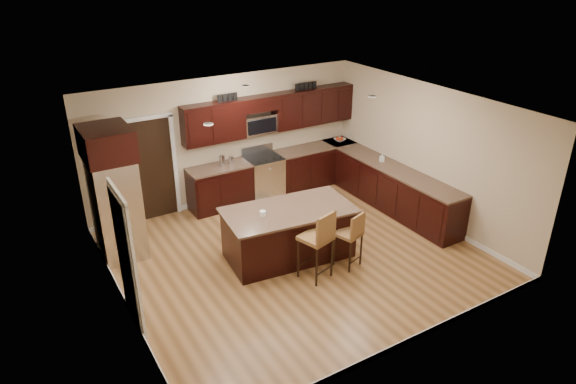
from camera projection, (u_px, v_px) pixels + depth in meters
floor at (296, 255)px, 9.16m from camera, size 6.00×6.00×0.00m
ceiling at (297, 108)px, 8.01m from camera, size 6.00×6.00×0.00m
wall_back at (227, 140)px, 10.72m from camera, size 6.00×0.00×6.00m
wall_left at (115, 232)px, 7.18m from camera, size 0.00×5.50×5.50m
wall_right at (427, 154)px, 9.99m from camera, size 0.00×5.50×5.50m
base_cabinets at (336, 181)px, 10.97m from camera, size 4.02×3.96×0.92m
upper_cabinets at (274, 112)px, 10.87m from camera, size 4.00×0.33×0.80m
range at (263, 177)px, 11.18m from camera, size 0.76×0.64×1.11m
microwave at (259, 124)px, 10.81m from camera, size 0.76×0.31×0.40m
doorway at (152, 170)px, 10.07m from camera, size 0.85×0.03×2.06m
pantry_door at (125, 262)px, 7.10m from camera, size 0.03×0.80×2.04m
letter_decor at (268, 91)px, 10.61m from camera, size 2.20×0.03×0.15m
island at (289, 234)px, 8.97m from camera, size 2.34×1.40×0.92m
stool_mid at (319, 238)px, 8.20m from camera, size 0.57×0.57×1.22m
stool_right at (352, 234)px, 8.57m from camera, size 0.48×0.48×1.02m
refrigerator at (114, 192)px, 8.72m from camera, size 0.79×0.97×2.35m
floor_mat at (263, 209)px, 10.80m from camera, size 0.87×0.60×0.01m
fruit_bowl at (340, 140)px, 11.92m from camera, size 0.28×0.28×0.06m
soap_bottle at (382, 158)px, 10.72m from camera, size 0.10×0.10×0.18m
canister_tall at (222, 161)px, 10.49m from camera, size 0.12×0.12×0.23m
canister_short at (231, 160)px, 10.60m from camera, size 0.11×0.11×0.17m
island_jar at (263, 214)px, 8.51m from camera, size 0.10×0.10×0.10m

